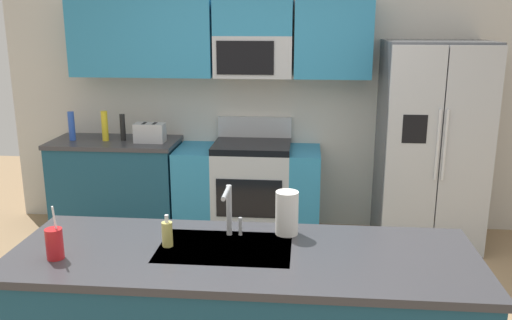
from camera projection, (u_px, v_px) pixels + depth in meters
name	position (u px, v px, depth m)	size (l,w,h in m)	color
kitchen_wall_unit	(253.00, 78.00, 5.26)	(5.20, 0.43, 2.60)	beige
back_counter	(117.00, 185.00, 5.36)	(1.21, 0.63, 0.90)	navy
range_oven	(248.00, 189.00, 5.25)	(1.36, 0.61, 1.10)	#B7BABF
refrigerator	(431.00, 146.00, 4.91)	(0.90, 0.76, 1.85)	#4C4F54
toaster	(150.00, 133.00, 5.14)	(0.28, 0.16, 0.18)	#B7BABF
pepper_mill	(123.00, 127.00, 5.21)	(0.05, 0.05, 0.25)	black
bottle_blue	(72.00, 126.00, 5.21)	(0.06, 0.06, 0.28)	blue
bottle_yellow	(105.00, 126.00, 5.19)	(0.06, 0.06, 0.29)	yellow
sink_faucet	(229.00, 207.00, 2.89)	(0.08, 0.21, 0.28)	#B7BABF
drink_cup_red	(55.00, 243.00, 2.65)	(0.08, 0.08, 0.27)	red
soap_dispenser	(167.00, 234.00, 2.80)	(0.06, 0.06, 0.17)	#D8CC66
paper_towel_roll	(287.00, 213.00, 2.95)	(0.12, 0.12, 0.24)	white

